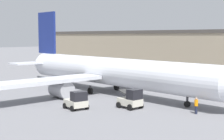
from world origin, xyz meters
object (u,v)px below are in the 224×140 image
Objects in this scene: baggage_tug at (65,90)px; pushback_tug at (77,101)px; airplane at (107,71)px; belt_loader_truck at (131,99)px; ground_crew_worker at (196,105)px.

pushback_tug reaches higher than baggage_tug.
baggage_tug is (-1.98, -6.26, -2.24)m from airplane.
belt_loader_truck is at bearing -27.86° from airplane.
belt_loader_truck is (9.65, -6.00, -2.12)m from airplane.
ground_crew_worker is (16.46, -3.40, -2.23)m from airplane.
ground_crew_worker is at bearing 45.30° from pushback_tug.
pushback_tug is (-4.14, -4.58, -0.10)m from belt_loader_truck.
airplane is 24.58× the size of ground_crew_worker.
baggage_tug is at bearing 162.04° from pushback_tug.
belt_loader_truck is (11.63, 0.25, 0.12)m from baggage_tug.
baggage_tug is at bearing -103.50° from airplane.
belt_loader_truck reaches higher than ground_crew_worker.
airplane reaches higher than ground_crew_worker.
belt_loader_truck is at bearing 40.67° from baggage_tug.
baggage_tug is (-18.44, -2.86, -0.01)m from ground_crew_worker.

